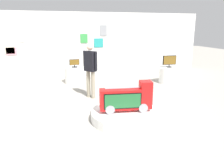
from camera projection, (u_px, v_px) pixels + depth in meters
ground_plane at (110, 114)px, 5.70m from camera, size 30.00×30.00×0.00m
back_wall_display at (78, 45)px, 9.61m from camera, size 12.17×0.13×2.82m
main_display_pedestal at (125, 115)px, 5.33m from camera, size 1.69×1.69×0.23m
novelty_firetruck_tv at (127, 99)px, 5.23m from camera, size 1.28×0.53×0.73m
display_pedestal_left_rear at (75, 75)px, 8.68m from camera, size 0.79×0.79×0.64m
tv_on_left_rear at (74, 63)px, 8.56m from camera, size 0.39×0.24×0.32m
display_pedestal_center_rear at (168, 75)px, 8.67m from camera, size 0.76×0.76×0.64m
tv_on_center_rear at (169, 61)px, 8.53m from camera, size 0.55×0.22×0.47m
shopper_browsing_near_truck at (90, 67)px, 6.75m from camera, size 0.38×0.48×1.72m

